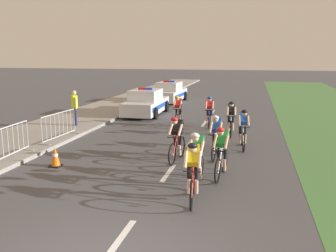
{
  "coord_description": "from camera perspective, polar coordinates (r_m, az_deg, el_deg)",
  "views": [
    {
      "loc": [
        2.34,
        -4.82,
        3.45
      ],
      "look_at": [
        -0.38,
        6.65,
        1.1
      ],
      "focal_mm": 38.22,
      "sensor_mm": 36.0,
      "label": 1
    }
  ],
  "objects": [
    {
      "name": "sidewalk_slab",
      "position": [
        21.15,
        -12.14,
        1.8
      ],
      "size": [
        3.89,
        60.0,
        0.12
      ],
      "primitive_type": "cube",
      "color": "gray",
      "rests_on": "ground"
    },
    {
      "name": "kerb_edge",
      "position": [
        20.42,
        -7.41,
        1.64
      ],
      "size": [
        0.16,
        60.0,
        0.13
      ],
      "primitive_type": "cube",
      "color": "#9E9E99",
      "rests_on": "ground"
    },
    {
      "name": "lane_markings_centre",
      "position": [
        12.58,
        2.13,
        -4.64
      ],
      "size": [
        0.14,
        21.6,
        0.01
      ],
      "color": "white",
      "rests_on": "ground"
    },
    {
      "name": "cyclist_lead",
      "position": [
        8.48,
        3.98,
        -7.06
      ],
      "size": [
        0.45,
        1.72,
        1.56
      ],
      "color": "black",
      "rests_on": "ground"
    },
    {
      "name": "cyclist_second",
      "position": [
        9.47,
        4.61,
        -5.1
      ],
      "size": [
        0.43,
        1.72,
        1.56
      ],
      "color": "black",
      "rests_on": "ground"
    },
    {
      "name": "cyclist_third",
      "position": [
        10.22,
        8.54,
        -3.96
      ],
      "size": [
        0.45,
        1.72,
        1.56
      ],
      "color": "black",
      "rests_on": "ground"
    },
    {
      "name": "cyclist_fourth",
      "position": [
        11.68,
        1.43,
        -1.92
      ],
      "size": [
        0.45,
        1.72,
        1.56
      ],
      "color": "black",
      "rests_on": "ground"
    },
    {
      "name": "cyclist_fifth",
      "position": [
        12.11,
        7.69,
        -1.54
      ],
      "size": [
        0.43,
        1.72,
        1.56
      ],
      "color": "black",
      "rests_on": "ground"
    },
    {
      "name": "cyclist_sixth",
      "position": [
        13.53,
        11.89,
        -0.33
      ],
      "size": [
        0.45,
        1.72,
        1.56
      ],
      "color": "black",
      "rests_on": "ground"
    },
    {
      "name": "cyclist_seventh",
      "position": [
        15.72,
        10.03,
        1.35
      ],
      "size": [
        0.44,
        1.72,
        1.56
      ],
      "color": "black",
      "rests_on": "ground"
    },
    {
      "name": "cyclist_eighth",
      "position": [
        17.36,
        6.63,
        2.38
      ],
      "size": [
        0.44,
        1.72,
        1.56
      ],
      "color": "black",
      "rests_on": "ground"
    },
    {
      "name": "cyclist_ninth",
      "position": [
        17.5,
        1.61,
        2.52
      ],
      "size": [
        0.42,
        1.72,
        1.56
      ],
      "color": "black",
      "rests_on": "ground"
    },
    {
      "name": "police_car_nearest",
      "position": [
        20.97,
        -3.53,
        3.66
      ],
      "size": [
        2.04,
        4.42,
        1.59
      ],
      "color": "silver",
      "rests_on": "ground"
    },
    {
      "name": "police_car_second",
      "position": [
        26.72,
        0.21,
        5.33
      ],
      "size": [
        2.11,
        4.46,
        1.59
      ],
      "color": "silver",
      "rests_on": "ground"
    },
    {
      "name": "crowd_barrier_middle",
      "position": [
        12.72,
        -24.14,
        -2.46
      ],
      "size": [
        0.64,
        2.32,
        1.07
      ],
      "color": "#B7BABF",
      "rests_on": "sidewalk_slab"
    },
    {
      "name": "crowd_barrier_rear",
      "position": [
        15.01,
        -16.96,
        0.01
      ],
      "size": [
        0.61,
        2.32,
        1.07
      ],
      "color": "#B7BABF",
      "rests_on": "sidewalk_slab"
    },
    {
      "name": "traffic_cone_near",
      "position": [
        11.79,
        -17.53,
        -4.71
      ],
      "size": [
        0.36,
        0.36,
        0.64
      ],
      "color": "black",
      "rests_on": "ground"
    },
    {
      "name": "spectator_closest",
      "position": [
        17.66,
        -14.66,
        3.2
      ],
      "size": [
        0.41,
        0.44,
        1.68
      ],
      "color": "#23284C",
      "rests_on": "sidewalk_slab"
    }
  ]
}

